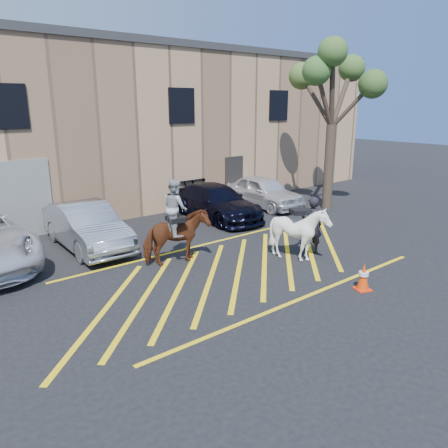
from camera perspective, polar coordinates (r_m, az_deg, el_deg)
ground at (r=13.10m, az=1.09°, el=-5.55°), size 90.00×90.00×0.00m
car_silver_sedan at (r=15.22m, az=-17.50°, el=-0.29°), size 1.74×4.62×1.51m
car_blue_suv at (r=18.34m, az=-1.00°, el=2.89°), size 2.25×4.96×1.41m
car_white_suv at (r=20.51m, az=5.14°, el=4.25°), size 1.82×4.31×1.45m
handler at (r=14.22m, az=11.36°, el=-0.17°), size 0.82×0.77×1.88m
warehouse at (r=22.75m, az=-19.26°, el=11.99°), size 32.42×10.20×7.30m
hatching_zone at (r=12.89m, az=1.96°, el=-5.90°), size 12.60×5.12×0.01m
mounted_bay at (r=13.09m, az=-6.29°, el=-0.84°), size 2.08×1.21×2.58m
saddled_white at (r=13.57m, az=9.81°, el=-1.13°), size 1.92×2.01×1.74m
traffic_cone at (r=11.96m, az=17.76°, el=-6.55°), size 0.49×0.49×0.73m
tree at (r=20.35m, az=14.21°, el=17.82°), size 3.99×4.37×7.31m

